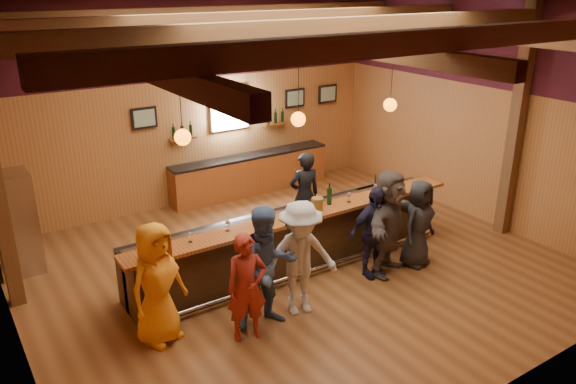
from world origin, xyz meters
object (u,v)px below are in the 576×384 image
customer_orange (157,284)px  customer_denim (267,268)px  customer_white (300,258)px  bottle_a (329,196)px  stainless_fridge (14,224)px  back_bar_cabinet (251,174)px  customer_navy (373,232)px  bartender (304,195)px  bar_counter (293,238)px  ice_bucket (317,204)px  customer_brown (389,223)px  customer_dark (418,223)px  customer_redvest (247,287)px

customer_orange → customer_denim: size_ratio=0.96×
customer_denim → customer_white: (0.58, 0.02, -0.03)m
bottle_a → customer_denim: bearing=-150.4°
stainless_fridge → customer_orange: size_ratio=1.00×
back_bar_cabinet → bottle_a: 3.92m
back_bar_cabinet → customer_navy: 4.64m
customer_denim → bartender: bearing=52.9°
bar_counter → bartender: bearing=45.9°
customer_orange → customer_navy: customer_orange is taller
bottle_a → customer_white: bearing=-141.4°
ice_bucket → bottle_a: (0.33, 0.10, 0.04)m
customer_orange → customer_navy: size_ratio=1.11×
bar_counter → bartender: bartender is taller
customer_orange → bottle_a: (3.42, 0.60, 0.37)m
customer_brown → bartender: 2.01m
bottle_a → ice_bucket: bearing=-163.8°
customer_navy → bottle_a: size_ratio=4.16×
customer_dark → bottle_a: (-1.24, 0.96, 0.47)m
ice_bucket → bottle_a: bearing=16.2°
customer_orange → customer_brown: (4.02, -0.29, 0.04)m
customer_navy → bartender: 1.92m
customer_white → stainless_fridge: bearing=145.3°
customer_orange → customer_redvest: size_ratio=1.12×
customer_redvest → customer_white: 1.00m
customer_brown → ice_bucket: customer_brown is taller
bar_counter → customer_white: customer_white is taller
customer_white → customer_brown: 1.98m
customer_brown → customer_denim: bearing=161.4°
customer_white → bottle_a: bearing=52.2°
bar_counter → customer_brown: customer_brown is taller
customer_dark → ice_bucket: customer_dark is taller
bartender → customer_dark: bearing=125.9°
stainless_fridge → customer_brown: customer_brown is taller
customer_white → customer_navy: bearing=22.5°
stainless_fridge → customer_denim: size_ratio=0.96×
bartender → bottle_a: size_ratio=4.51×
stainless_fridge → customer_denim: (2.77, -3.78, 0.04)m
bar_counter → customer_denim: size_ratio=3.36×
stainless_fridge → bartender: (4.95, -1.59, -0.02)m
back_bar_cabinet → customer_dark: bearing=-82.1°
customer_white → customer_navy: size_ratio=1.13×
customer_dark → bartender: bearing=103.8°
customer_redvest → customer_white: size_ratio=0.88×
customer_white → bartender: bearing=67.3°
stainless_fridge → customer_white: size_ratio=0.99×
bar_counter → stainless_fridge: bearing=149.2°
back_bar_cabinet → stainless_fridge: 5.43m
stainless_fridge → bartender: bearing=-17.8°
bar_counter → ice_bucket: bearing=-49.9°
stainless_fridge → customer_orange: stainless_fridge is taller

